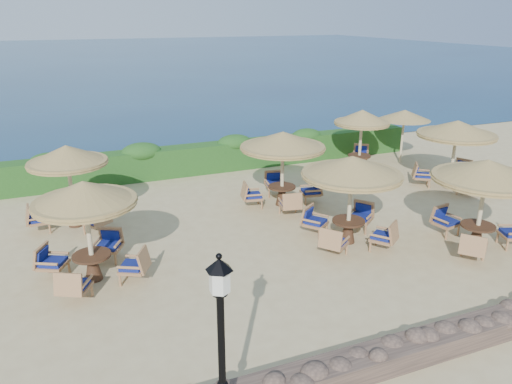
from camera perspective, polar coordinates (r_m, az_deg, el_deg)
name	(u,v)px	position (r m, az deg, el deg)	size (l,w,h in m)	color
ground	(299,233)	(15.58, 4.98, -4.66)	(120.00, 120.00, 0.00)	tan
sea	(91,58)	(83.07, -18.33, 14.36)	(160.00, 160.00, 0.00)	#0A2546
hedge	(224,156)	(21.63, -3.70, 4.10)	(18.00, 0.90, 1.20)	#1A4516
stone_wall	(441,341)	(11.08, 20.36, -15.69)	(15.00, 0.65, 0.44)	brown
lamp_post	(222,366)	(7.75, -3.91, -19.19)	(0.44, 0.44, 3.31)	black
extra_parasol	(405,115)	(23.27, 16.61, 8.42)	(2.30, 2.30, 2.41)	beige
cafe_set_0	(87,216)	(12.88, -18.78, -2.64)	(2.80, 2.80, 2.65)	beige
cafe_set_1	(351,183)	(14.48, 10.82, 0.98)	(2.89, 2.89, 2.65)	beige
cafe_set_2	(485,184)	(15.25, 24.70, 0.83)	(2.96, 2.96, 2.65)	beige
cafe_set_3	(69,172)	(16.44, -20.60, 2.18)	(2.64, 2.77, 2.65)	beige
cafe_set_4	(283,154)	(17.18, 3.06, 4.33)	(2.95, 2.95, 2.65)	beige
cafe_set_5	(361,128)	(21.52, 11.95, 7.21)	(2.33, 2.65, 2.65)	beige
cafe_set_6	(456,139)	(20.38, 21.86, 5.64)	(2.94, 2.94, 2.65)	beige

